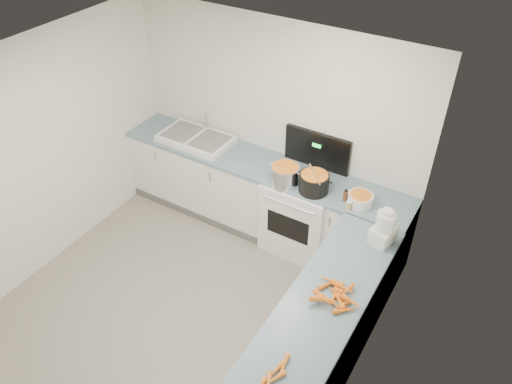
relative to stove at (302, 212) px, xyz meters
The scene contains 19 objects.
floor 1.84m from the stove, 108.07° to the right, with size 3.50×4.00×0.00m, color gray, non-canonical shape.
ceiling 2.69m from the stove, 108.07° to the right, with size 3.50×4.00×0.00m, color silver, non-canonical shape.
wall_back 1.00m from the stove, 150.23° to the left, with size 3.50×2.50×0.00m, color silver, non-canonical shape.
wall_left 2.96m from the stove, 143.77° to the right, with size 4.00×2.50×0.00m, color silver, non-canonical shape.
wall_right 2.21m from the stove, 54.55° to the right, with size 4.00×2.50×0.00m, color silver, non-canonical shape.
counter_back 0.55m from the stove, behind, with size 3.50×0.62×0.94m.
counter_right 1.65m from the stove, 56.99° to the right, with size 0.62×2.20×0.94m.
stove is the anchor object (origin of this frame).
sink 1.54m from the stove, behind, with size 0.86×0.52×0.31m.
steel_pot 0.60m from the stove, 131.86° to the right, with size 0.31×0.31×0.23m, color silver.
black_pot 0.60m from the stove, 37.68° to the right, with size 0.31×0.31×0.22m, color black.
wooden_spoon 0.71m from the stove, 37.68° to the right, with size 0.02×0.02×0.37m, color #AD7A47.
mixing_bowl 0.86m from the stove, ahead, with size 0.25×0.25×0.12m, color white.
extract_bottle 0.75m from the stove, 12.60° to the right, with size 0.05×0.05×0.12m, color #593319.
spice_jar 0.82m from the stove, 20.42° to the right, with size 0.05×0.05×0.08m, color #E5B266.
food_processor 1.32m from the stove, 25.61° to the right, with size 0.23×0.26×0.37m.
carrot_pile 1.72m from the stove, 54.42° to the right, with size 0.43×0.37×0.09m.
peeled_carrots 2.45m from the stove, 68.46° to the right, with size 0.14×0.43×0.04m.
peelings 1.76m from the stove, behind, with size 0.24×0.25×0.01m.
Camera 1 is at (2.34, -2.28, 4.11)m, focal length 35.00 mm.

